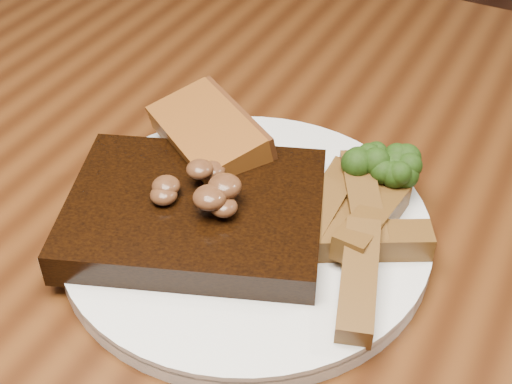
% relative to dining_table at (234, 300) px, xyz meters
% --- Properties ---
extents(dining_table, '(1.60, 0.90, 0.75)m').
position_rel_dining_table_xyz_m(dining_table, '(0.00, 0.00, 0.00)').
color(dining_table, '#46230E').
rests_on(dining_table, ground).
extents(chair_far, '(0.44, 0.44, 0.86)m').
position_rel_dining_table_xyz_m(chair_far, '(-0.19, 0.61, -0.19)').
color(chair_far, black).
rests_on(chair_far, ground).
extents(plate, '(0.28, 0.28, 0.01)m').
position_rel_dining_table_xyz_m(plate, '(0.02, -0.01, 0.10)').
color(plate, white).
rests_on(plate, dining_table).
extents(steak, '(0.22, 0.19, 0.03)m').
position_rel_dining_table_xyz_m(steak, '(-0.01, -0.03, 0.12)').
color(steak, black).
rests_on(steak, plate).
extents(steak_bone, '(0.14, 0.06, 0.02)m').
position_rel_dining_table_xyz_m(steak_bone, '(-0.01, -0.09, 0.11)').
color(steak_bone, beige).
rests_on(steak_bone, plate).
extents(mushroom_pile, '(0.07, 0.07, 0.03)m').
position_rel_dining_table_xyz_m(mushroom_pile, '(-0.01, -0.02, 0.15)').
color(mushroom_pile, '#56311B').
rests_on(mushroom_pile, steak).
extents(garlic_bread, '(0.12, 0.10, 0.02)m').
position_rel_dining_table_xyz_m(garlic_bread, '(-0.04, 0.04, 0.12)').
color(garlic_bread, brown).
rests_on(garlic_bread, plate).
extents(potato_wedges, '(0.11, 0.11, 0.02)m').
position_rel_dining_table_xyz_m(potato_wedges, '(0.09, 0.00, 0.12)').
color(potato_wedges, brown).
rests_on(potato_wedges, plate).
extents(broccoli_cluster, '(0.06, 0.06, 0.04)m').
position_rel_dining_table_xyz_m(broccoli_cluster, '(0.09, 0.07, 0.12)').
color(broccoli_cluster, '#1C3B0D').
rests_on(broccoli_cluster, plate).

